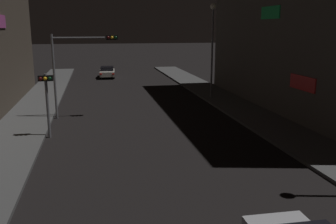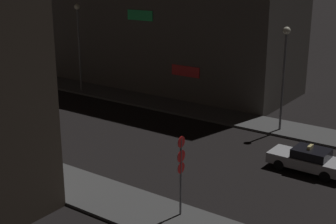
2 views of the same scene
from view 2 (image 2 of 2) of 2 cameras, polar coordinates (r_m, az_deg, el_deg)
sidewalk_right at (r=44.84m, az=-6.85°, el=2.18°), size 3.38×58.87×0.17m
building_facade_right at (r=46.94m, az=0.30°, el=12.66°), size 9.35×24.45×15.81m
taxi at (r=29.07m, az=16.34°, el=-5.44°), size 1.88×4.48×1.62m
traffic_light_overhead at (r=34.76m, az=-18.40°, el=3.97°), size 4.47×0.42×5.80m
traffic_light_left_kerb at (r=30.56m, az=-15.33°, el=-0.42°), size 0.80×0.42×3.71m
sign_pole_left at (r=22.28m, az=1.55°, el=-6.70°), size 0.60×0.10×3.95m
street_lamp_near_block at (r=34.28m, az=13.71°, el=6.08°), size 0.53×0.53×7.36m
street_lamp_far_block at (r=44.97m, az=-10.62°, el=9.34°), size 0.53×0.53×8.05m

